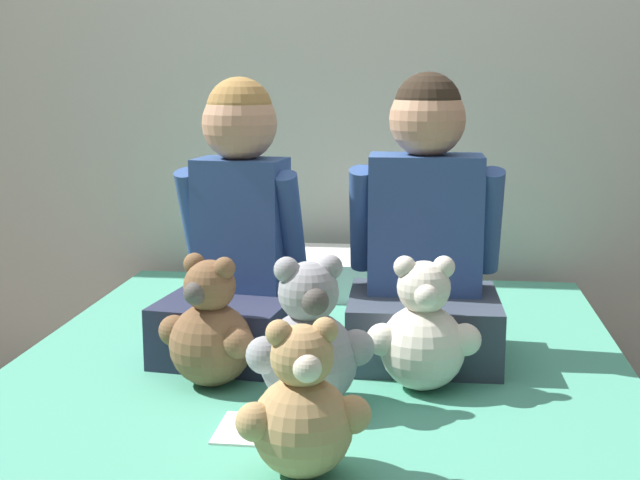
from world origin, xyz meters
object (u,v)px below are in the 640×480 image
Objects in this scene: teddy_bear_held_by_left_child at (210,331)px; pillow_at_headboard at (347,273)px; child_on_right at (425,243)px; teddy_bear_at_foot_of_bed at (303,411)px; teddy_bear_between_children at (309,345)px; child_on_left at (238,240)px; sign_card at (274,430)px; teddy_bear_held_by_right_child at (423,334)px.

pillow_at_headboard is (0.21, 0.84, -0.06)m from teddy_bear_held_by_left_child.
teddy_bear_held_by_left_child reaches higher than pillow_at_headboard.
teddy_bear_at_foot_of_bed is at bearing -107.45° from child_on_right.
teddy_bear_at_foot_of_bed is (0.03, -0.30, -0.02)m from teddy_bear_between_children.
teddy_bear_held_by_left_child is 0.60× the size of pillow_at_headboard.
child_on_right is at bearing 6.89° from child_on_left.
child_on_left is 2.10× the size of teddy_bear_between_children.
teddy_bear_held_by_left_child is at bearing 133.98° from teddy_bear_between_children.
child_on_right is 2.45× the size of teddy_bear_at_foot_of_bed.
child_on_left reaches higher than teddy_bear_held_by_left_child.
sign_card is at bearing -120.11° from child_on_right.
child_on_left reaches higher than teddy_bear_between_children.
teddy_bear_held_by_right_child is at bearing 28.36° from teddy_bear_held_by_left_child.
teddy_bear_between_children is at bearing -89.21° from pillow_at_headboard.
teddy_bear_held_by_right_child is at bearing 43.82° from sign_card.
child_on_left is 1.38× the size of pillow_at_headboard.
teddy_bear_held_by_right_child is 0.39m from sign_card.
child_on_left is 2.28× the size of teddy_bear_held_by_left_child.
teddy_bear_between_children is 0.18m from sign_card.
teddy_bear_held_by_left_child is 0.47m from teddy_bear_at_foot_of_bed.
sign_card is at bearing -132.35° from teddy_bear_between_children.
child_on_right is at bearing 83.42° from teddy_bear_held_by_right_child.
teddy_bear_held_by_left_child is (-0.00, -0.26, -0.14)m from child_on_left.
teddy_bear_held_by_right_child is 1.34× the size of sign_card.
pillow_at_headboard is 1.07m from sign_card.
teddy_bear_between_children is (-0.22, -0.36, -0.14)m from child_on_right.
teddy_bear_at_foot_of_bed is at bearing -33.17° from teddy_bear_held_by_left_child.
pillow_at_headboard is at bearing 73.77° from teddy_bear_at_foot_of_bed.
teddy_bear_between_children is at bearing -122.64° from child_on_right.
teddy_bear_at_foot_of_bed reaches higher than pillow_at_headboard.
child_on_left is 0.43m from child_on_right.
teddy_bear_held_by_right_child is at bearing -20.79° from child_on_left.
teddy_bear_held_by_right_child reaches higher than teddy_bear_at_foot_of_bed.
teddy_bear_held_by_left_child is at bearing 127.62° from sign_card.
child_on_right reaches higher than child_on_left.
child_on_right is at bearing 55.77° from teddy_bear_at_foot_of_bed.
teddy_bear_between_children is at bearing 0.06° from teddy_bear_held_by_left_child.
teddy_bear_held_by_right_child is 0.25m from teddy_bear_between_children.
teddy_bear_between_children is at bearing -156.05° from teddy_bear_held_by_right_child.
pillow_at_headboard is (0.20, 0.58, -0.20)m from child_on_left.
teddy_bear_held_by_right_child is 0.84m from pillow_at_headboard.
child_on_right reaches higher than sign_card.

